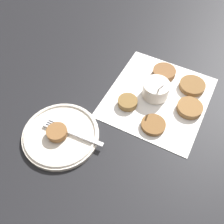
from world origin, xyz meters
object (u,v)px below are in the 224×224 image
object	(u,v)px
fritter_on_plate	(57,132)
sauce_bowl	(156,90)
fork	(67,130)
serving_plate	(61,135)

from	to	relation	value
fritter_on_plate	sauce_bowl	bearing A→B (deg)	156.49
sauce_bowl	fork	xyz separation A→B (m)	(0.28, -0.12, -0.01)
sauce_bowl	fork	world-z (taller)	sauce_bowl
sauce_bowl	fritter_on_plate	distance (m)	0.34
sauce_bowl	fritter_on_plate	xyz separation A→B (m)	(0.31, -0.13, 0.00)
sauce_bowl	fork	distance (m)	0.31
serving_plate	fork	bearing A→B (deg)	148.83
serving_plate	sauce_bowl	bearing A→B (deg)	156.66
serving_plate	fork	xyz separation A→B (m)	(-0.02, 0.01, 0.01)
fork	sauce_bowl	bearing A→B (deg)	157.17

